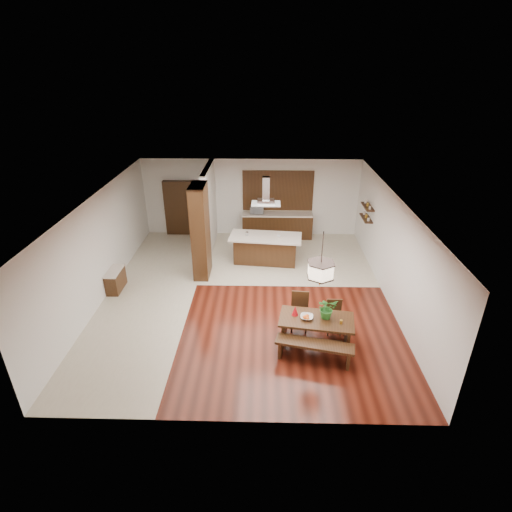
{
  "coord_description": "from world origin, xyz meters",
  "views": [
    {
      "loc": [
        0.54,
        -9.82,
        6.12
      ],
      "look_at": [
        0.3,
        0.0,
        1.25
      ],
      "focal_mm": 28.0,
      "sensor_mm": 36.0,
      "label": 1
    }
  ],
  "objects_px": {
    "dining_chair_right": "(334,318)",
    "microwave": "(257,210)",
    "range_hood": "(266,191)",
    "island_cup": "(279,236)",
    "hallway_console": "(116,280)",
    "kitchen_island": "(265,249)",
    "pendant_lantern": "(321,260)",
    "dining_chair_left": "(299,312)",
    "foliage_plant": "(327,308)",
    "dining_bench": "(314,352)",
    "fruit_bowl": "(307,317)",
    "dining_table": "(316,325)"
  },
  "relations": [
    {
      "from": "hallway_console",
      "to": "pendant_lantern",
      "type": "height_order",
      "value": "pendant_lantern"
    },
    {
      "from": "dining_chair_right",
      "to": "microwave",
      "type": "bearing_deg",
      "value": 109.22
    },
    {
      "from": "hallway_console",
      "to": "foliage_plant",
      "type": "height_order",
      "value": "foliage_plant"
    },
    {
      "from": "kitchen_island",
      "to": "hallway_console",
      "type": "bearing_deg",
      "value": -150.81
    },
    {
      "from": "dining_table",
      "to": "dining_chair_right",
      "type": "relative_size",
      "value": 2.14
    },
    {
      "from": "dining_chair_right",
      "to": "fruit_bowl",
      "type": "relative_size",
      "value": 2.88
    },
    {
      "from": "dining_chair_right",
      "to": "foliage_plant",
      "type": "xyz_separation_m",
      "value": [
        -0.28,
        -0.4,
        0.54
      ]
    },
    {
      "from": "hallway_console",
      "to": "range_hood",
      "type": "height_order",
      "value": "range_hood"
    },
    {
      "from": "hallway_console",
      "to": "fruit_bowl",
      "type": "distance_m",
      "value": 5.85
    },
    {
      "from": "range_hood",
      "to": "microwave",
      "type": "distance_m",
      "value": 2.56
    },
    {
      "from": "dining_chair_left",
      "to": "island_cup",
      "type": "bearing_deg",
      "value": 101.71
    },
    {
      "from": "kitchen_island",
      "to": "range_hood",
      "type": "bearing_deg",
      "value": 95.84
    },
    {
      "from": "pendant_lantern",
      "to": "island_cup",
      "type": "xyz_separation_m",
      "value": [
        -0.78,
        4.11,
        -1.25
      ]
    },
    {
      "from": "microwave",
      "to": "fruit_bowl",
      "type": "bearing_deg",
      "value": -80.03
    },
    {
      "from": "fruit_bowl",
      "to": "kitchen_island",
      "type": "distance_m",
      "value": 4.35
    },
    {
      "from": "dining_table",
      "to": "pendant_lantern",
      "type": "relative_size",
      "value": 1.39
    },
    {
      "from": "dining_chair_left",
      "to": "foliage_plant",
      "type": "xyz_separation_m",
      "value": [
        0.57,
        -0.52,
        0.48
      ]
    },
    {
      "from": "island_cup",
      "to": "microwave",
      "type": "distance_m",
      "value": 2.39
    },
    {
      "from": "hallway_console",
      "to": "dining_chair_right",
      "type": "xyz_separation_m",
      "value": [
        6.07,
        -1.9,
        0.11
      ]
    },
    {
      "from": "dining_chair_left",
      "to": "foliage_plant",
      "type": "relative_size",
      "value": 1.94
    },
    {
      "from": "dining_table",
      "to": "microwave",
      "type": "xyz_separation_m",
      "value": [
        -1.53,
        6.37,
        0.56
      ]
    },
    {
      "from": "dining_table",
      "to": "dining_chair_left",
      "type": "xyz_separation_m",
      "value": [
        -0.34,
        0.58,
        -0.04
      ]
    },
    {
      "from": "foliage_plant",
      "to": "range_hood",
      "type": "height_order",
      "value": "range_hood"
    },
    {
      "from": "range_hood",
      "to": "kitchen_island",
      "type": "bearing_deg",
      "value": -90.0
    },
    {
      "from": "hallway_console",
      "to": "pendant_lantern",
      "type": "bearing_deg",
      "value": -22.87
    },
    {
      "from": "island_cup",
      "to": "microwave",
      "type": "xyz_separation_m",
      "value": [
        -0.76,
        2.26,
        0.09
      ]
    },
    {
      "from": "dining_table",
      "to": "island_cup",
      "type": "height_order",
      "value": "island_cup"
    },
    {
      "from": "hallway_console",
      "to": "range_hood",
      "type": "distance_m",
      "value": 5.22
    },
    {
      "from": "kitchen_island",
      "to": "microwave",
      "type": "bearing_deg",
      "value": 104.71
    },
    {
      "from": "hallway_console",
      "to": "dining_bench",
      "type": "distance_m",
      "value": 6.23
    },
    {
      "from": "dining_chair_left",
      "to": "fruit_bowl",
      "type": "relative_size",
      "value": 3.29
    },
    {
      "from": "dining_bench",
      "to": "range_hood",
      "type": "xyz_separation_m",
      "value": [
        -1.11,
        4.85,
        2.22
      ]
    },
    {
      "from": "hallway_console",
      "to": "range_hood",
      "type": "bearing_deg",
      "value": 23.39
    },
    {
      "from": "kitchen_island",
      "to": "island_cup",
      "type": "height_order",
      "value": "island_cup"
    },
    {
      "from": "dining_chair_right",
      "to": "foliage_plant",
      "type": "relative_size",
      "value": 1.7
    },
    {
      "from": "foliage_plant",
      "to": "island_cup",
      "type": "relative_size",
      "value": 4.58
    },
    {
      "from": "range_hood",
      "to": "island_cup",
      "type": "bearing_deg",
      "value": -16.99
    },
    {
      "from": "dining_table",
      "to": "fruit_bowl",
      "type": "height_order",
      "value": "fruit_bowl"
    },
    {
      "from": "pendant_lantern",
      "to": "fruit_bowl",
      "type": "distance_m",
      "value": 1.51
    },
    {
      "from": "pendant_lantern",
      "to": "island_cup",
      "type": "height_order",
      "value": "pendant_lantern"
    },
    {
      "from": "hallway_console",
      "to": "fruit_bowl",
      "type": "bearing_deg",
      "value": -23.76
    },
    {
      "from": "dining_bench",
      "to": "fruit_bowl",
      "type": "distance_m",
      "value": 0.8
    },
    {
      "from": "foliage_plant",
      "to": "kitchen_island",
      "type": "relative_size",
      "value": 0.21
    },
    {
      "from": "dining_chair_right",
      "to": "dining_table",
      "type": "bearing_deg",
      "value": -137.71
    },
    {
      "from": "foliage_plant",
      "to": "fruit_bowl",
      "type": "height_order",
      "value": "foliage_plant"
    },
    {
      "from": "dining_table",
      "to": "pendant_lantern",
      "type": "bearing_deg",
      "value": 0.0
    },
    {
      "from": "dining_bench",
      "to": "microwave",
      "type": "height_order",
      "value": "microwave"
    },
    {
      "from": "dining_bench",
      "to": "range_hood",
      "type": "bearing_deg",
      "value": 102.88
    },
    {
      "from": "foliage_plant",
      "to": "kitchen_island",
      "type": "distance_m",
      "value": 4.44
    },
    {
      "from": "dining_chair_right",
      "to": "dining_bench",
      "type": "bearing_deg",
      "value": -118.98
    }
  ]
}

